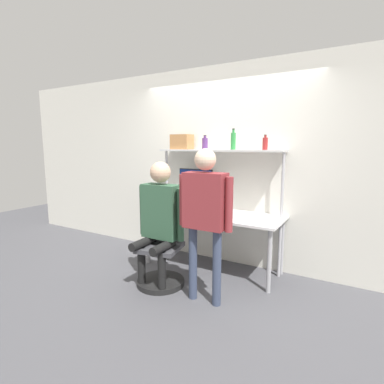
% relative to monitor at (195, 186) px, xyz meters
% --- Properties ---
extents(ground_plane, '(12.00, 12.00, 0.00)m').
position_rel_monitor_xyz_m(ground_plane, '(0.36, -0.56, -1.07)').
color(ground_plane, '#4C4C51').
extents(wall_back, '(8.00, 0.06, 2.70)m').
position_rel_monitor_xyz_m(wall_back, '(0.36, 0.18, 0.28)').
color(wall_back, silver).
rests_on(wall_back, ground_plane).
extents(desk, '(1.83, 0.69, 0.76)m').
position_rel_monitor_xyz_m(desk, '(0.36, -0.19, -0.38)').
color(desk, white).
rests_on(desk, ground_plane).
extents(shelf_unit, '(1.74, 0.28, 1.58)m').
position_rel_monitor_xyz_m(shelf_unit, '(0.36, 0.00, 0.31)').
color(shelf_unit, silver).
rests_on(shelf_unit, ground_plane).
extents(monitor, '(0.52, 0.22, 0.55)m').
position_rel_monitor_xyz_m(monitor, '(0.00, 0.00, 0.00)').
color(monitor, black).
rests_on(monitor, desk).
extents(laptop, '(0.34, 0.21, 0.21)m').
position_rel_monitor_xyz_m(laptop, '(0.09, -0.29, -0.25)').
color(laptop, silver).
rests_on(laptop, desk).
extents(cell_phone, '(0.07, 0.15, 0.01)m').
position_rel_monitor_xyz_m(cell_phone, '(0.34, -0.28, -0.30)').
color(cell_phone, black).
rests_on(cell_phone, desk).
extents(office_chair, '(0.56, 0.56, 0.93)m').
position_rel_monitor_xyz_m(office_chair, '(0.04, -0.89, -0.78)').
color(office_chair, black).
rests_on(office_chair, ground_plane).
extents(person_seated, '(0.61, 0.48, 1.46)m').
position_rel_monitor_xyz_m(person_seated, '(0.05, -0.93, -0.20)').
color(person_seated, black).
rests_on(person_seated, ground_plane).
extents(person_standing, '(0.60, 0.22, 1.61)m').
position_rel_monitor_xyz_m(person_standing, '(0.68, -1.01, -0.04)').
color(person_standing, '#38425B').
rests_on(person_standing, ground_plane).
extents(bottle_purple, '(0.08, 0.08, 0.19)m').
position_rel_monitor_xyz_m(bottle_purple, '(0.14, 0.00, 0.60)').
color(bottle_purple, '#593372').
rests_on(bottle_purple, shelf_unit).
extents(bottle_green, '(0.06, 0.06, 0.27)m').
position_rel_monitor_xyz_m(bottle_green, '(0.56, 0.00, 0.63)').
color(bottle_green, '#2D8C3F').
rests_on(bottle_green, shelf_unit).
extents(bottle_red, '(0.06, 0.06, 0.18)m').
position_rel_monitor_xyz_m(bottle_red, '(0.97, 0.00, 0.59)').
color(bottle_red, maroon).
rests_on(bottle_red, shelf_unit).
extents(storage_box, '(0.28, 0.20, 0.21)m').
position_rel_monitor_xyz_m(storage_box, '(-0.22, 0.00, 0.62)').
color(storage_box, '#B27A47').
rests_on(storage_box, shelf_unit).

